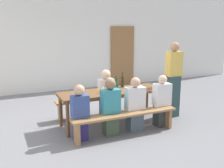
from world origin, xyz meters
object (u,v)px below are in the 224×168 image
at_px(wine_glass_0, 103,87).
at_px(seated_guest_near_2, 135,106).
at_px(seated_guest_near_0, 80,114).
at_px(seated_guest_far_0, 106,94).
at_px(seated_guest_near_3, 162,102).
at_px(tasting_table, 112,94).
at_px(wine_bottle_2, 116,85).
at_px(bench_far, 101,101).
at_px(wine_bottle_1, 117,88).
at_px(wooden_door, 122,56).
at_px(wine_glass_1, 155,84).
at_px(wine_bottle_0, 122,81).
at_px(seated_guest_near_1, 110,108).
at_px(bench_near, 126,117).
at_px(standing_host, 173,80).

bearing_deg(wine_glass_0, seated_guest_near_2, -42.12).
height_order(seated_guest_near_0, seated_guest_far_0, seated_guest_far_0).
relative_size(seated_guest_near_3, seated_guest_far_0, 0.98).
distance_m(tasting_table, wine_glass_0, 0.31).
distance_m(wine_bottle_2, seated_guest_far_0, 0.64).
height_order(bench_far, wine_bottle_2, wine_bottle_2).
relative_size(tasting_table, wine_bottle_1, 7.09).
distance_m(wine_bottle_1, seated_guest_far_0, 0.83).
bearing_deg(wine_glass_0, bench_far, 71.42).
height_order(wooden_door, wine_glass_1, wooden_door).
bearing_deg(wine_bottle_0, tasting_table, -148.74).
relative_size(wine_glass_1, seated_guest_near_0, 0.16).
bearing_deg(seated_guest_near_3, tasting_table, 61.91).
bearing_deg(seated_guest_near_2, bench_far, 14.03).
bearing_deg(wooden_door, wine_glass_0, -122.09).
bearing_deg(bench_far, seated_guest_near_1, -102.63).
relative_size(wooden_door, tasting_table, 0.92).
distance_m(bench_far, seated_guest_near_3, 1.50).
xyz_separation_m(wooden_door, seated_guest_near_2, (-1.68, -3.98, -0.53)).
height_order(wooden_door, seated_guest_near_2, wooden_door).
bearing_deg(seated_guest_near_1, wine_bottle_2, -35.81).
bearing_deg(wine_bottle_1, wine_bottle_2, 68.11).
relative_size(wine_bottle_2, seated_guest_near_0, 0.30).
distance_m(tasting_table, seated_guest_far_0, 0.52).
relative_size(wine_bottle_1, wine_glass_0, 1.92).
distance_m(bench_near, wine_bottle_2, 0.80).
height_order(bench_near, wine_bottle_2, wine_bottle_2).
bearing_deg(wine_bottle_2, standing_host, -1.81).
bearing_deg(bench_near, seated_guest_near_0, 170.30).
bearing_deg(standing_host, wine_bottle_1, 6.19).
height_order(wine_bottle_1, seated_guest_far_0, seated_guest_far_0).
xyz_separation_m(seated_guest_far_0, standing_host, (1.46, -0.59, 0.32)).
relative_size(bench_far, seated_guest_far_0, 1.93).
bearing_deg(wine_bottle_0, seated_guest_near_1, -130.53).
bearing_deg(seated_guest_near_0, bench_far, -37.26).
height_order(bench_near, wine_bottle_1, wine_bottle_1).
xyz_separation_m(tasting_table, wine_glass_1, (0.91, -0.25, 0.19)).
height_order(wine_bottle_2, seated_guest_far_0, seated_guest_far_0).
height_order(wooden_door, seated_guest_far_0, wooden_door).
height_order(tasting_table, bench_near, tasting_table).
bearing_deg(wine_bottle_1, wine_bottle_0, 52.06).
bearing_deg(seated_guest_near_0, wooden_door, -35.60).
xyz_separation_m(wine_glass_0, seated_guest_near_2, (0.52, -0.47, -0.34)).
bearing_deg(seated_guest_near_0, wine_bottle_2, -64.30).
bearing_deg(bench_far, wooden_door, 55.10).
xyz_separation_m(wine_glass_1, seated_guest_near_1, (-1.17, -0.25, -0.32)).
distance_m(wine_bottle_2, seated_guest_near_0, 1.11).
bearing_deg(seated_guest_near_0, tasting_table, -60.23).
bearing_deg(wine_bottle_1, wine_glass_0, 133.57).
xyz_separation_m(tasting_table, seated_guest_near_0, (-0.88, -0.50, -0.16)).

